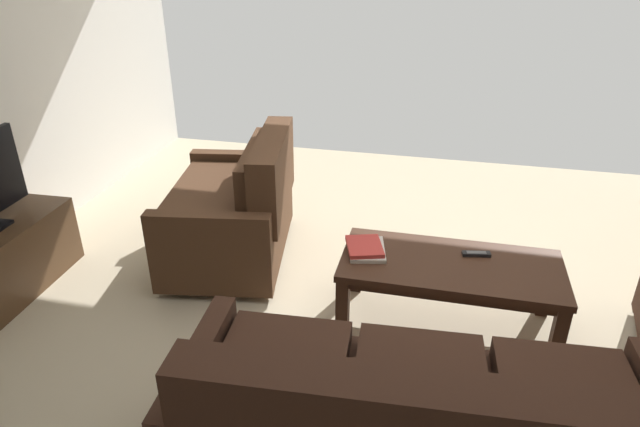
{
  "coord_description": "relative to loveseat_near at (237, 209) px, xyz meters",
  "views": [
    {
      "loc": [
        -0.01,
        2.63,
        2.08
      ],
      "look_at": [
        0.51,
        0.39,
        0.92
      ],
      "focal_mm": 31.1,
      "sensor_mm": 36.0,
      "label": 1
    }
  ],
  "objects": [
    {
      "name": "tv_remote",
      "position": [
        -1.6,
        0.35,
        0.06
      ],
      "size": [
        0.17,
        0.07,
        0.02
      ],
      "color": "black",
      "rests_on": "coffee_table"
    },
    {
      "name": "coffee_table",
      "position": [
        -1.46,
        0.47,
        -0.02
      ],
      "size": [
        1.24,
        0.57,
        0.43
      ],
      "color": "#3D2316",
      "rests_on": "ground"
    },
    {
      "name": "ground_plane",
      "position": [
        -1.32,
        0.59,
        -0.39
      ],
      "size": [
        5.98,
        5.76,
        0.01
      ],
      "primitive_type": "cube",
      "color": "beige"
    },
    {
      "name": "book_stack",
      "position": [
        -0.97,
        0.45,
        0.07
      ],
      "size": [
        0.27,
        0.32,
        0.05
      ],
      "color": "silver",
      "rests_on": "coffee_table"
    },
    {
      "name": "loveseat_near",
      "position": [
        0.0,
        0.0,
        0.0
      ],
      "size": [
        0.95,
        1.26,
        0.9
      ],
      "color": "black",
      "rests_on": "ground"
    }
  ]
}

